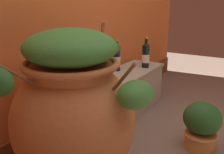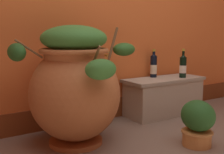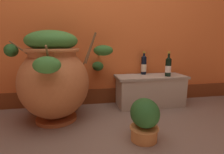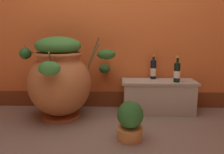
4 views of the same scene
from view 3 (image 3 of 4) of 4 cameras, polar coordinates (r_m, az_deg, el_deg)
ground_plane at (r=1.39m, az=0.84°, el=-23.60°), size 7.00×7.00×0.00m
back_wall at (r=2.39m, az=-5.32°, el=22.97°), size 4.40×0.33×2.60m
terracotta_urn at (r=1.84m, az=-18.32°, el=0.14°), size 1.08×0.92×0.92m
stone_ledge at (r=2.29m, az=12.39°, el=-4.00°), size 0.89×0.36×0.39m
wine_bottle_left at (r=2.31m, az=10.39°, el=3.97°), size 0.07×0.07×0.30m
wine_bottle_middle at (r=2.25m, az=17.98°, el=3.40°), size 0.07×0.07×0.31m
potted_shrub at (r=1.48m, az=10.64°, el=-13.38°), size 0.24×0.27×0.36m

